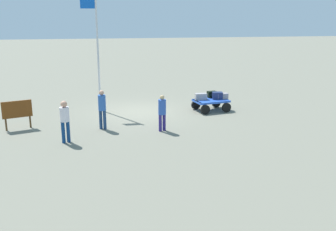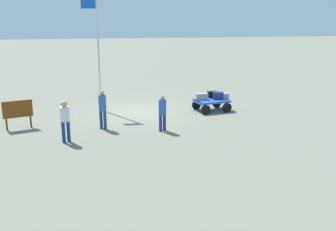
% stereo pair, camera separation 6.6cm
% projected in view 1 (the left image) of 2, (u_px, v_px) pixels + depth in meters
% --- Properties ---
extents(ground_plane, '(120.00, 120.00, 0.00)m').
position_uv_depth(ground_plane, '(138.00, 112.00, 20.27)').
color(ground_plane, slate).
extents(luggage_cart, '(1.94, 1.57, 0.59)m').
position_uv_depth(luggage_cart, '(211.00, 103.00, 20.37)').
color(luggage_cart, blue).
rests_on(luggage_cart, ground).
extents(suitcase_maroon, '(0.57, 0.33, 0.30)m').
position_uv_depth(suitcase_maroon, '(222.00, 96.00, 20.52)').
color(suitcase_maroon, gray).
rests_on(suitcase_maroon, luggage_cart).
extents(suitcase_olive, '(0.61, 0.31, 0.34)m').
position_uv_depth(suitcase_olive, '(201.00, 97.00, 20.32)').
color(suitcase_olive, gray).
rests_on(suitcase_olive, luggage_cart).
extents(suitcase_grey, '(0.50, 0.36, 0.34)m').
position_uv_depth(suitcase_grey, '(212.00, 94.00, 20.88)').
color(suitcase_grey, black).
rests_on(suitcase_grey, luggage_cart).
extents(suitcase_navy, '(0.57, 0.44, 0.37)m').
position_uv_depth(suitcase_navy, '(217.00, 96.00, 20.49)').
color(suitcase_navy, navy).
rests_on(suitcase_navy, luggage_cart).
extents(worker_lead, '(0.44, 0.44, 1.61)m').
position_uv_depth(worker_lead, '(162.00, 111.00, 16.77)').
color(worker_lead, navy).
rests_on(worker_lead, ground).
extents(worker_trailing, '(0.46, 0.46, 1.71)m').
position_uv_depth(worker_trailing, '(65.00, 118.00, 15.23)').
color(worker_trailing, navy).
rests_on(worker_trailing, ground).
extents(worker_supervisor, '(0.45, 0.45, 1.76)m').
position_uv_depth(worker_supervisor, '(102.00, 107.00, 17.01)').
color(worker_supervisor, navy).
rests_on(worker_supervisor, ground).
extents(flagpole, '(0.81, 0.10, 5.89)m').
position_uv_depth(flagpole, '(96.00, 46.00, 19.68)').
color(flagpole, silver).
rests_on(flagpole, ground).
extents(signboard, '(1.23, 0.46, 1.29)m').
position_uv_depth(signboard, '(17.00, 111.00, 17.05)').
color(signboard, '#4C3319').
rests_on(signboard, ground).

